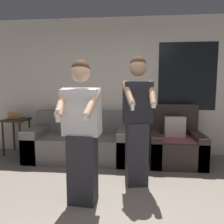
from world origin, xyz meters
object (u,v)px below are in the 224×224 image
Objects in this scene: armchair at (174,144)px; person_left at (82,133)px; couch at (82,143)px; person_right at (137,119)px; side_table at (16,125)px.

armchair is 2.11m from person_left.
person_left is (0.38, -1.56, 0.54)m from couch.
couch is 1.10× the size of person_right.
couch is at bearing 135.31° from person_right.
side_table is (-1.39, 0.18, 0.28)m from couch.
couch is 1.72m from armchair.
couch reaches higher than side_table.
person_left reaches higher than couch.
person_right reaches higher than armchair.
person_left is at bearing -130.66° from armchair.
person_right is at bearing -124.64° from armchair.
person_left is 0.85m from person_right.
person_right is (1.02, -1.01, 0.62)m from couch.
side_table is 0.52× the size of person_left.
armchair is at bearing 55.36° from person_right.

